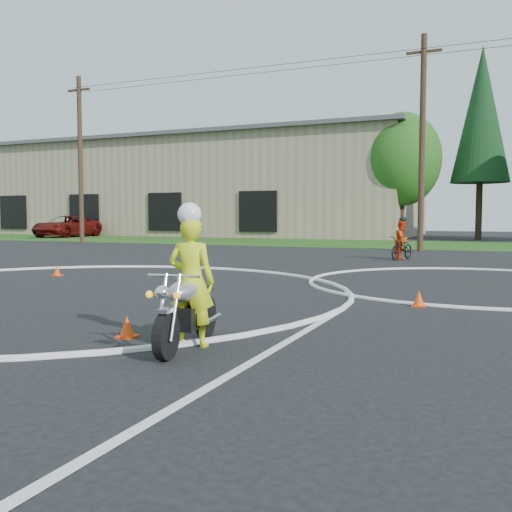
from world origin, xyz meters
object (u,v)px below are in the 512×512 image
at_px(primary_motorcycle, 187,310).
at_px(rider_primary_grp, 191,277).
at_px(pickup_grp, 67,226).
at_px(rider_second_grp, 402,244).

height_order(primary_motorcycle, rider_primary_grp, rider_primary_grp).
relative_size(primary_motorcycle, rider_primary_grp, 1.02).
bearing_deg(pickup_grp, rider_second_grp, -29.80).
bearing_deg(rider_second_grp, rider_primary_grp, -75.25).
height_order(rider_primary_grp, pickup_grp, rider_primary_grp).
distance_m(rider_primary_grp, rider_second_grp, 15.73).
bearing_deg(primary_motorcycle, rider_second_grp, 81.35).
bearing_deg(rider_second_grp, pickup_grp, 169.71).
xyz_separation_m(rider_second_grp, pickup_grp, (-28.06, 13.36, 0.27)).
xyz_separation_m(primary_motorcycle, rider_primary_grp, (-0.01, 0.13, 0.40)).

